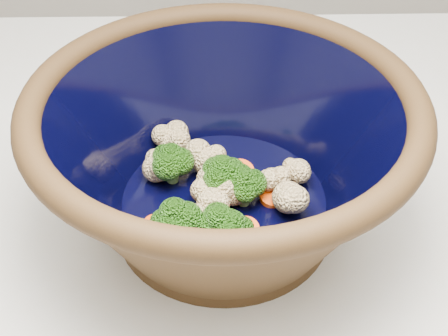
% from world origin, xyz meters
% --- Properties ---
extents(mixing_bowl, '(0.48, 0.48, 0.17)m').
position_xyz_m(mixing_bowl, '(-0.07, 0.12, 0.99)').
color(mixing_bowl, black).
rests_on(mixing_bowl, counter).
extents(vegetable_pile, '(0.18, 0.18, 0.06)m').
position_xyz_m(vegetable_pile, '(-0.08, 0.10, 0.96)').
color(vegetable_pile, '#608442').
rests_on(vegetable_pile, mixing_bowl).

